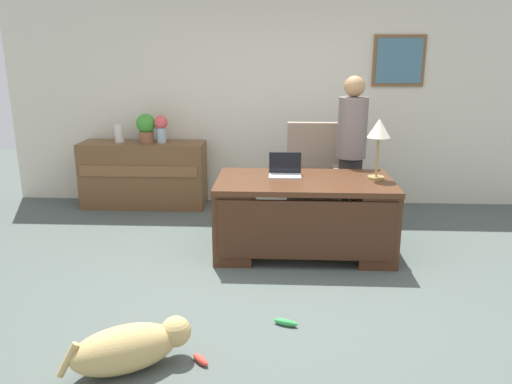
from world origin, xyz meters
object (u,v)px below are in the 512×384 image
Objects in this scene: credenza at (144,174)px; armchair at (313,181)px; desk at (304,214)px; dog_lying at (130,347)px; dog_toy_plush at (200,360)px; vase_with_flowers at (161,127)px; dog_toy_bone at (286,322)px; person_standing at (351,152)px; potted_plant at (146,127)px; desk_lamp at (379,132)px; vase_empty at (119,133)px; laptop at (285,170)px.

credenza is 2.21m from armchair.
dog_lying is at bearing -120.39° from desk.
armchair is 7.76× the size of dog_toy_plush.
desk is 5.03× the size of vase_with_flowers.
credenza is at bearing 121.97° from dog_toy_bone.
person_standing is at bearing 64.56° from dog_toy_plush.
person_standing reaches higher than armchair.
credenza is 3.65m from dog_toy_plush.
potted_plant is at bearing 1.12° from credenza.
credenza is 0.62m from potted_plant.
desk_lamp is 2.10m from dog_toy_bone.
dog_lying is 3.38× the size of vase_empty.
person_standing is 0.96m from laptop.
vase_with_flowers is 0.55m from vase_empty.
credenza is 6.96× the size of vase_empty.
dog_lying is 2.45m from laptop.
credenza reaches higher than dog_lying.
desk is 0.47m from laptop.
person_standing is at bearing 58.34° from dog_lying.
vase_with_flowers is 2.28× the size of dog_toy_plush.
vase_empty is 0.63× the size of potted_plant.
armchair is 2.42m from dog_toy_bone.
laptop is at bearing 90.32° from dog_toy_bone.
potted_plant reaches higher than dog_toy_plush.
vase_with_flowers reaches higher than desk.
dog_toy_bone is at bearing -54.17° from vase_empty.
potted_plant is (0.35, 0.00, 0.08)m from vase_empty.
person_standing is 11.39× the size of dog_toy_plush.
vase_with_flowers is at bearing 163.43° from armchair.
dog_lying is 1.14m from dog_toy_bone.
dog_toy_bone is at bearing -108.23° from person_standing.
potted_plant reaches higher than armchair.
dog_toy_plush is (1.20, -3.40, -1.01)m from potted_plant.
dog_lying is 2.24× the size of vase_with_flowers.
desk is at bearing -37.70° from potted_plant.
laptop is at bearing 138.46° from desk.
dog_toy_bone is (1.82, -2.91, -0.39)m from credenza.
dog_lying reaches higher than dog_toy_bone.
credenza is 2.69× the size of desk_lamp.
dog_toy_bone is (0.01, -1.59, -0.78)m from laptop.
potted_plant is (-2.47, 0.71, 0.16)m from person_standing.
person_standing reaches higher than credenza.
dog_toy_plush is at bearing -138.56° from dog_toy_bone.
desk is 5.35× the size of laptop.
armchair reaches higher than desk.
credenza is at bearing -179.71° from vase_with_flowers.
laptop is 1.77× the size of dog_toy_bone.
dog_lying is at bearing -114.05° from armchair.
person_standing is 5.00× the size of vase_with_flowers.
desk_lamp is (0.69, 0.09, 0.80)m from desk.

